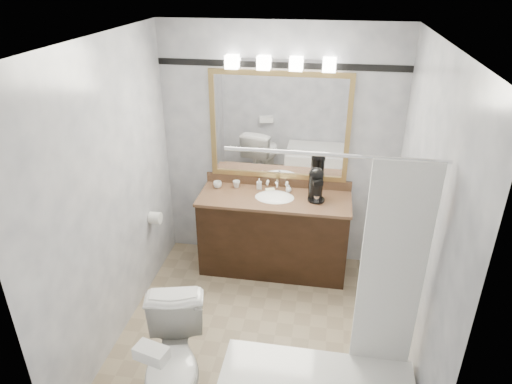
% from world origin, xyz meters
% --- Properties ---
extents(room, '(2.42, 2.62, 2.52)m').
position_xyz_m(room, '(0.00, 0.00, 1.25)').
color(room, gray).
rests_on(room, ground).
extents(vanity, '(1.53, 0.58, 0.97)m').
position_xyz_m(vanity, '(0.00, 1.02, 0.44)').
color(vanity, black).
rests_on(vanity, ground).
extents(mirror, '(1.40, 0.04, 1.10)m').
position_xyz_m(mirror, '(0.00, 1.28, 1.50)').
color(mirror, '#AD8B4E').
rests_on(mirror, room).
extents(vanity_light_bar, '(1.02, 0.14, 0.12)m').
position_xyz_m(vanity_light_bar, '(0.00, 1.23, 2.13)').
color(vanity_light_bar, silver).
rests_on(vanity_light_bar, room).
extents(accent_stripe, '(2.40, 0.01, 0.06)m').
position_xyz_m(accent_stripe, '(0.00, 1.29, 2.10)').
color(accent_stripe, black).
rests_on(accent_stripe, room).
extents(tp_roll, '(0.11, 0.12, 0.12)m').
position_xyz_m(tp_roll, '(-1.14, 0.66, 0.70)').
color(tp_roll, white).
rests_on(tp_roll, room).
extents(toilet, '(0.60, 0.84, 0.77)m').
position_xyz_m(toilet, '(-0.48, -0.80, 0.39)').
color(toilet, white).
rests_on(toilet, ground).
extents(tissue_box, '(0.23, 0.16, 0.08)m').
position_xyz_m(tissue_box, '(-0.48, -1.12, 0.82)').
color(tissue_box, white).
rests_on(tissue_box, toilet).
extents(coffee_maker, '(0.17, 0.21, 0.33)m').
position_xyz_m(coffee_maker, '(0.40, 1.06, 1.02)').
color(coffee_maker, black).
rests_on(coffee_maker, vanity).
extents(cup_left, '(0.10, 0.10, 0.07)m').
position_xyz_m(cup_left, '(-0.62, 1.14, 0.88)').
color(cup_left, white).
rests_on(cup_left, vanity).
extents(cup_right, '(0.10, 0.10, 0.07)m').
position_xyz_m(cup_right, '(-0.42, 1.18, 0.89)').
color(cup_right, white).
rests_on(cup_right, vanity).
extents(soap_bottle_a, '(0.06, 0.06, 0.11)m').
position_xyz_m(soap_bottle_a, '(-0.18, 1.18, 0.91)').
color(soap_bottle_a, white).
rests_on(soap_bottle_a, vanity).
extents(soap_bottle_b, '(0.07, 0.07, 0.08)m').
position_xyz_m(soap_bottle_b, '(0.13, 1.16, 0.89)').
color(soap_bottle_b, white).
rests_on(soap_bottle_b, vanity).
extents(soap_bar, '(0.10, 0.08, 0.03)m').
position_xyz_m(soap_bar, '(-0.06, 1.13, 0.86)').
color(soap_bar, beige).
rests_on(soap_bar, vanity).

